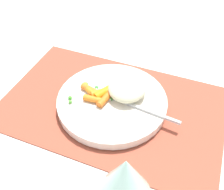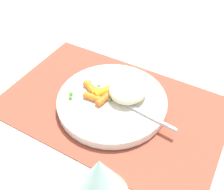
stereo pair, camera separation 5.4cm
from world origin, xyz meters
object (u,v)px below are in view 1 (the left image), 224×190
at_px(rice_mound, 127,88).
at_px(fork, 126,103).
at_px(wine_glass, 125,181).
at_px(plate, 112,101).
at_px(carrot_portion, 98,94).

relative_size(rice_mound, fork, 0.45).
xyz_separation_m(rice_mound, wine_glass, (-0.08, 0.23, 0.06)).
bearing_deg(plate, rice_mound, -134.83).
distance_m(rice_mound, fork, 0.03).
bearing_deg(carrot_portion, plate, -170.58).
xyz_separation_m(plate, wine_glass, (-0.10, 0.21, 0.09)).
bearing_deg(wine_glass, rice_mound, -72.00).
xyz_separation_m(carrot_portion, fork, (-0.06, -0.00, -0.00)).
distance_m(fork, wine_glass, 0.23).
bearing_deg(fork, plate, -6.38).
bearing_deg(fork, rice_mound, -74.36).
distance_m(plate, carrot_portion, 0.03).
height_order(rice_mound, carrot_portion, rice_mound).
height_order(rice_mound, wine_glass, wine_glass).
bearing_deg(carrot_portion, rice_mound, -151.25).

